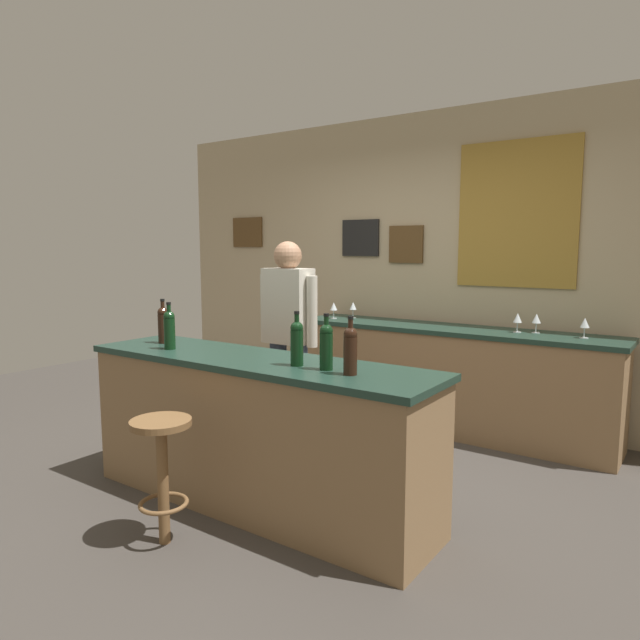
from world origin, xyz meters
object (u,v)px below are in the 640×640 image
(bartender, at_px, (288,333))
(wine_bottle_c, at_px, (297,342))
(wine_bottle_e, at_px, (350,349))
(wine_glass_a, at_px, (334,307))
(wine_bottle_a, at_px, (163,323))
(wine_glass_c, at_px, (518,319))
(wine_bottle_d, at_px, (326,345))
(wine_bottle_b, at_px, (169,328))
(wine_glass_d, at_px, (536,319))
(bar_stool, at_px, (162,460))
(wine_glass_b, at_px, (353,306))
(wine_glass_e, at_px, (585,324))

(bartender, height_order, wine_bottle_c, bartender)
(bartender, height_order, wine_bottle_e, bartender)
(wine_glass_a, bearing_deg, wine_bottle_a, -93.45)
(bartender, height_order, wine_glass_c, bartender)
(wine_bottle_a, relative_size, wine_bottle_d, 1.00)
(wine_bottle_d, distance_m, wine_glass_a, 2.38)
(wine_bottle_b, height_order, wine_glass_d, wine_bottle_b)
(bar_stool, relative_size, wine_bottle_d, 2.22)
(wine_glass_b, bearing_deg, wine_glass_c, -1.94)
(bar_stool, height_order, wine_bottle_c, wine_bottle_c)
(wine_bottle_c, height_order, wine_bottle_d, same)
(wine_bottle_b, distance_m, wine_bottle_c, 0.99)
(bartender, relative_size, wine_glass_d, 10.45)
(bar_stool, relative_size, wine_bottle_a, 2.22)
(wine_bottle_e, xyz_separation_m, wine_glass_c, (0.24, 2.13, -0.05))
(wine_bottle_c, relative_size, wine_glass_b, 1.97)
(wine_bottle_b, relative_size, wine_glass_c, 1.97)
(bartender, distance_m, wine_bottle_c, 1.13)
(wine_bottle_e, bearing_deg, wine_bottle_c, 176.28)
(wine_bottle_b, distance_m, wine_bottle_d, 1.18)
(wine_glass_b, bearing_deg, bar_stool, -79.27)
(wine_bottle_b, relative_size, wine_bottle_e, 1.00)
(wine_bottle_d, distance_m, wine_glass_b, 2.45)
(wine_glass_d, bearing_deg, wine_glass_c, -158.62)
(wine_bottle_e, relative_size, wine_glass_a, 1.97)
(bar_stool, height_order, wine_bottle_b, wine_bottle_b)
(bartender, bearing_deg, wine_bottle_a, -121.30)
(bartender, xyz_separation_m, wine_bottle_b, (-0.26, -0.91, 0.12))
(wine_glass_c, bearing_deg, wine_bottle_c, -105.97)
(bar_stool, xyz_separation_m, wine_glass_d, (1.18, 2.75, 0.55))
(wine_glass_b, relative_size, wine_glass_e, 1.00)
(wine_glass_a, relative_size, wine_glass_e, 1.00)
(wine_glass_e, bearing_deg, bartender, -145.84)
(bartender, relative_size, wine_glass_c, 10.45)
(wine_bottle_c, height_order, wine_glass_a, wine_bottle_c)
(wine_glass_b, distance_m, wine_glass_e, 2.07)
(wine_bottle_c, height_order, wine_bottle_e, same)
(wine_glass_a, bearing_deg, wine_bottle_b, -87.14)
(bar_stool, height_order, wine_bottle_e, wine_bottle_e)
(bartender, height_order, wine_glass_b, bartender)
(wine_bottle_d, bearing_deg, bartender, 137.47)
(wine_bottle_c, distance_m, wine_glass_b, 2.37)
(bar_stool, relative_size, wine_glass_b, 4.39)
(wine_glass_a, bearing_deg, wine_glass_b, 50.99)
(bartender, distance_m, wine_bottle_a, 0.92)
(wine_bottle_c, distance_m, wine_glass_e, 2.37)
(wine_bottle_c, xyz_separation_m, wine_glass_a, (-1.09, 2.01, -0.05))
(wine_glass_e, bearing_deg, wine_bottle_e, -109.12)
(wine_bottle_a, bearing_deg, wine_glass_b, 83.45)
(wine_glass_b, height_order, wine_glass_c, same)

